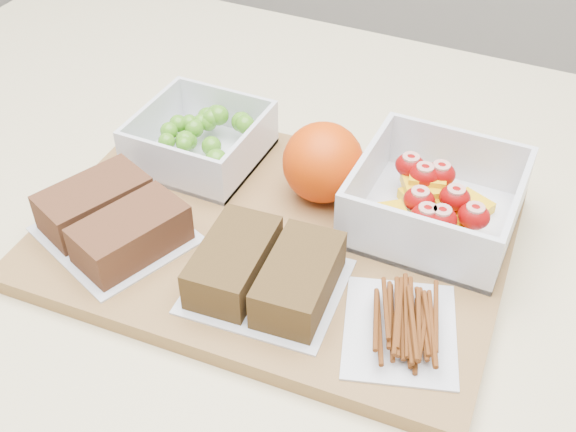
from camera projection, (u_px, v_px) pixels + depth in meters
name	position (u px, v px, depth m)	size (l,w,h in m)	color
cutting_board	(274.00, 237.00, 0.67)	(0.42, 0.30, 0.02)	olive
grape_container	(203.00, 140.00, 0.74)	(0.12, 0.12, 0.05)	silver
fruit_container	(435.00, 203.00, 0.66)	(0.14, 0.14, 0.06)	silver
orange	(323.00, 162.00, 0.68)	(0.08, 0.08, 0.08)	#DF4105
sandwich_bag_left	(113.00, 219.00, 0.65)	(0.16, 0.15, 0.04)	silver
sandwich_bag_center	(266.00, 271.00, 0.60)	(0.14, 0.12, 0.04)	silver
pretzel_bag	(401.00, 321.00, 0.57)	(0.12, 0.13, 0.02)	silver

